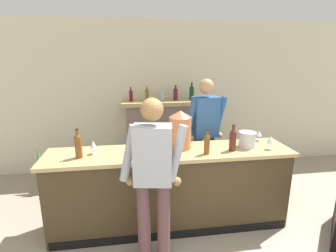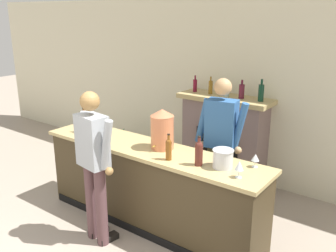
# 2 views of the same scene
# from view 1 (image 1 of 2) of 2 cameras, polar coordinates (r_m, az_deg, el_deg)

# --- Properties ---
(wall_back_panel) EXTENTS (12.00, 0.07, 2.75)m
(wall_back_panel) POSITION_cam_1_polar(r_m,az_deg,el_deg) (4.97, -0.59, 6.35)
(wall_back_panel) COLOR beige
(wall_back_panel) RESTS_ON ground_plane
(bar_counter) EXTENTS (2.97, 0.64, 1.02)m
(bar_counter) POSITION_cam_1_polar(r_m,az_deg,el_deg) (3.38, 0.51, -13.50)
(bar_counter) COLOR #3D311D
(bar_counter) RESTS_ON ground_plane
(fireplace_stone) EXTENTS (1.42, 0.52, 1.67)m
(fireplace_stone) POSITION_cam_1_polar(r_m,az_deg,el_deg) (4.86, -1.41, -2.15)
(fireplace_stone) COLOR slate
(fireplace_stone) RESTS_ON ground_plane
(potted_plant_corner) EXTENTS (0.45, 0.43, 0.74)m
(potted_plant_corner) POSITION_cam_1_polar(r_m,az_deg,el_deg) (4.77, -24.30, -9.10)
(potted_plant_corner) COLOR olive
(potted_plant_corner) RESTS_ON ground_plane
(person_customer) EXTENTS (0.65, 0.35, 1.77)m
(person_customer) POSITION_cam_1_polar(r_m,az_deg,el_deg) (2.58, -3.25, -11.32)
(person_customer) COLOR brown
(person_customer) RESTS_ON ground_plane
(person_bartender) EXTENTS (0.65, 0.35, 1.82)m
(person_bartender) POSITION_cam_1_polar(r_m,az_deg,el_deg) (3.88, 7.98, -1.80)
(person_bartender) COLOR #4A482C
(person_bartender) RESTS_ON ground_plane
(copper_dispenser) EXTENTS (0.27, 0.31, 0.48)m
(copper_dispenser) POSITION_cam_1_polar(r_m,az_deg,el_deg) (3.19, 2.67, -0.80)
(copper_dispenser) COLOR #C8724B
(copper_dispenser) RESTS_ON bar_counter
(ice_bucket_steel) EXTENTS (0.22, 0.22, 0.20)m
(ice_bucket_steel) POSITION_cam_1_polar(r_m,az_deg,el_deg) (3.42, 16.85, -2.81)
(ice_bucket_steel) COLOR silver
(ice_bucket_steel) RESTS_ON bar_counter
(wine_bottle_chardonnay_pale) EXTENTS (0.07, 0.07, 0.30)m
(wine_bottle_chardonnay_pale) POSITION_cam_1_polar(r_m,az_deg,el_deg) (3.07, 8.48, -3.74)
(wine_bottle_chardonnay_pale) COLOR brown
(wine_bottle_chardonnay_pale) RESTS_ON bar_counter
(wine_bottle_merlot_tall) EXTENTS (0.08, 0.08, 0.34)m
(wine_bottle_merlot_tall) POSITION_cam_1_polar(r_m,az_deg,el_deg) (3.08, -18.97, -3.93)
(wine_bottle_merlot_tall) COLOR brown
(wine_bottle_merlot_tall) RESTS_ON bar_counter
(wine_bottle_cabernet_heavy) EXTENTS (0.08, 0.08, 0.32)m
(wine_bottle_cabernet_heavy) POSITION_cam_1_polar(r_m,az_deg,el_deg) (3.24, 13.93, -2.77)
(wine_bottle_cabernet_heavy) COLOR #4F211A
(wine_bottle_cabernet_heavy) RESTS_ON bar_counter
(wine_glass_back_row) EXTENTS (0.08, 0.08, 0.17)m
(wine_glass_back_row) POSITION_cam_1_polar(r_m,az_deg,el_deg) (3.16, -15.98, -3.94)
(wine_glass_back_row) COLOR silver
(wine_glass_back_row) RESTS_ON bar_counter
(wine_glass_by_dispenser) EXTENTS (0.08, 0.08, 0.17)m
(wine_glass_by_dispenser) POSITION_cam_1_polar(r_m,az_deg,el_deg) (3.34, -0.65, -2.20)
(wine_glass_by_dispenser) COLOR silver
(wine_glass_by_dispenser) RESTS_ON bar_counter
(wine_glass_mid_counter) EXTENTS (0.08, 0.08, 0.17)m
(wine_glass_mid_counter) POSITION_cam_1_polar(r_m,az_deg,el_deg) (3.42, 21.43, -2.80)
(wine_glass_mid_counter) COLOR silver
(wine_glass_mid_counter) RESTS_ON bar_counter
(wine_glass_front_right) EXTENTS (0.08, 0.08, 0.14)m
(wine_glass_front_right) POSITION_cam_1_polar(r_m,az_deg,el_deg) (3.72, 19.18, -1.55)
(wine_glass_front_right) COLOR silver
(wine_glass_front_right) RESTS_ON bar_counter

